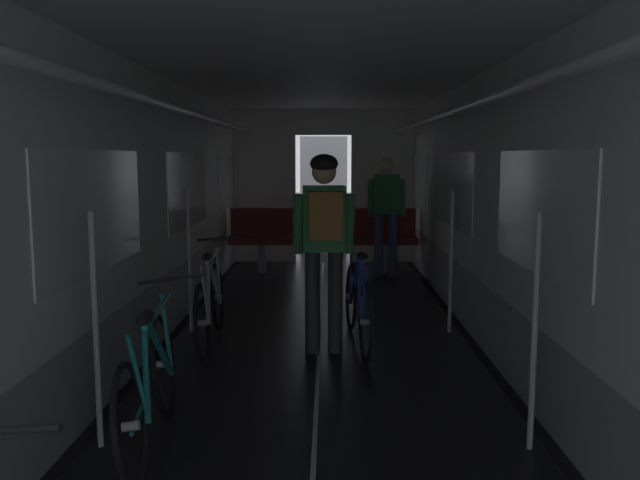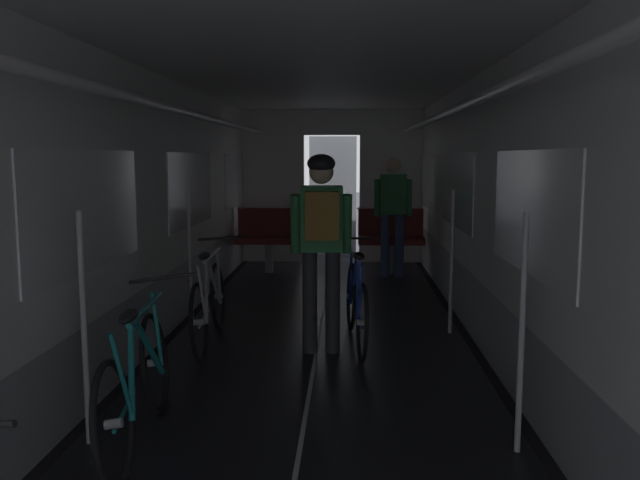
# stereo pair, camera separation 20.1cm
# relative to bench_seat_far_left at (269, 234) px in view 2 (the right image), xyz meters

# --- Properties ---
(train_car_shell) EXTENTS (3.14, 12.34, 2.57)m
(train_car_shell) POSITION_rel_bench_seat_far_left_xyz_m (0.90, -4.47, 1.13)
(train_car_shell) COLOR black
(train_car_shell) RESTS_ON ground
(bench_seat_far_left) EXTENTS (0.98, 0.51, 0.95)m
(bench_seat_far_left) POSITION_rel_bench_seat_far_left_xyz_m (0.00, 0.00, 0.00)
(bench_seat_far_left) COLOR gray
(bench_seat_far_left) RESTS_ON ground
(bench_seat_far_right) EXTENTS (0.98, 0.51, 0.95)m
(bench_seat_far_right) POSITION_rel_bench_seat_far_left_xyz_m (1.80, 0.00, 0.00)
(bench_seat_far_right) COLOR gray
(bench_seat_far_right) RESTS_ON ground
(bicycle_teal) EXTENTS (0.44, 1.69, 0.95)m
(bicycle_teal) POSITION_rel_bench_seat_far_left_xyz_m (-0.07, -5.96, -0.19)
(bicycle_teal) COLOR black
(bicycle_teal) RESTS_ON ground
(bicycle_silver) EXTENTS (0.44, 1.69, 0.95)m
(bicycle_silver) POSITION_rel_bench_seat_far_left_xyz_m (-0.08, -3.86, -0.18)
(bicycle_silver) COLOR black
(bicycle_silver) RESTS_ON ground
(person_cyclist_aisle) EXTENTS (0.54, 0.41, 1.73)m
(person_cyclist_aisle) POSITION_rel_bench_seat_far_left_xyz_m (0.95, -4.08, 0.50)
(person_cyclist_aisle) COLOR #2D2D33
(person_cyclist_aisle) RESTS_ON ground
(bicycle_blue_in_aisle) EXTENTS (0.44, 1.69, 0.94)m
(bicycle_blue_in_aisle) POSITION_rel_bench_seat_far_left_xyz_m (1.25, -3.82, -0.18)
(bicycle_blue_in_aisle) COLOR black
(bicycle_blue_in_aisle) RESTS_ON ground
(person_standing_near_bench) EXTENTS (0.53, 0.23, 1.69)m
(person_standing_near_bench) POSITION_rel_bench_seat_far_left_xyz_m (1.80, -0.38, 0.41)
(person_standing_near_bench) COLOR #384C75
(person_standing_near_bench) RESTS_ON ground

